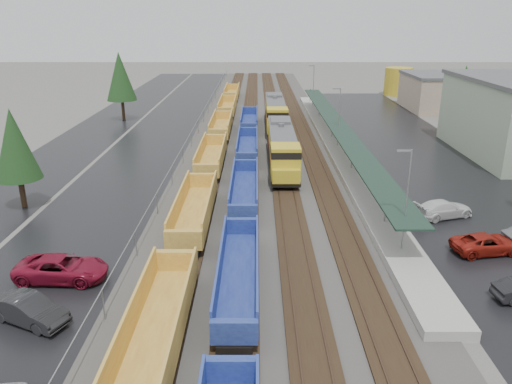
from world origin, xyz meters
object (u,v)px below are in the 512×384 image
(locomotive_trail, at_px, (275,113))
(parked_car_west_c, at_px, (62,268))
(parked_car_west_b, at_px, (29,310))
(well_string_yellow, at_px, (212,157))
(well_string_blue, at_px, (242,223))
(parked_car_east_b, at_px, (486,244))
(parked_car_east_c, at_px, (443,209))
(locomotive_lead, at_px, (282,147))
(storage_tank, at_px, (398,81))

(locomotive_trail, distance_m, parked_car_west_c, 49.36)
(parked_car_west_b, bearing_deg, well_string_yellow, 10.66)
(well_string_blue, xyz_separation_m, parked_car_west_b, (-11.69, -11.70, -0.32))
(well_string_yellow, xyz_separation_m, parked_car_east_b, (21.92, -21.87, -0.49))
(parked_car_west_c, bearing_deg, parked_car_east_c, -67.12)
(well_string_yellow, distance_m, parked_car_east_c, 25.99)
(locomotive_lead, relative_size, parked_car_east_b, 3.82)
(well_string_blue, distance_m, storage_tank, 80.74)
(well_string_yellow, distance_m, well_string_blue, 19.46)
(locomotive_trail, relative_size, storage_tank, 3.31)
(locomotive_lead, bearing_deg, storage_tank, 63.24)
(well_string_blue, relative_size, parked_car_west_c, 15.98)
(well_string_blue, bearing_deg, well_string_yellow, 101.86)
(locomotive_trail, bearing_deg, well_string_blue, -95.72)
(parked_car_east_b, xyz_separation_m, parked_car_east_c, (-0.75, 6.79, 0.05))
(storage_tank, bearing_deg, parked_car_east_c, -101.81)
(storage_tank, relative_size, parked_car_west_b, 1.22)
(locomotive_lead, xyz_separation_m, well_string_blue, (-4.00, -18.95, -1.24))
(well_string_blue, bearing_deg, parked_car_west_b, -134.97)
(locomotive_lead, bearing_deg, parked_car_east_b, -57.41)
(storage_tank, xyz_separation_m, parked_car_west_c, (-43.47, -81.02, -2.11))
(locomotive_lead, bearing_deg, parked_car_east_c, -48.70)
(parked_car_east_c, bearing_deg, storage_tank, -31.42)
(well_string_yellow, xyz_separation_m, parked_car_east_c, (21.17, -15.08, -0.44))
(parked_car_east_b, bearing_deg, locomotive_lead, 22.66)
(well_string_blue, distance_m, parked_car_east_c, 17.62)
(storage_tank, height_order, parked_car_east_b, storage_tank)
(well_string_yellow, bearing_deg, storage_tank, 56.97)
(locomotive_lead, relative_size, parked_car_west_c, 3.28)
(parked_car_west_b, distance_m, parked_car_west_c, 4.85)
(well_string_yellow, xyz_separation_m, storage_tank, (35.85, 55.13, 1.74))
(locomotive_lead, distance_m, parked_car_east_c, 20.01)
(locomotive_lead, relative_size, well_string_blue, 0.21)
(parked_car_west_b, bearing_deg, parked_car_east_c, -36.82)
(well_string_yellow, bearing_deg, locomotive_lead, -0.68)
(parked_car_east_b, bearing_deg, parked_car_east_c, -3.60)
(locomotive_lead, xyz_separation_m, parked_car_west_c, (-15.62, -25.80, -1.53))
(locomotive_lead, height_order, well_string_blue, locomotive_lead)
(locomotive_trail, height_order, parked_car_east_b, locomotive_trail)
(locomotive_lead, height_order, parked_car_west_b, locomotive_lead)
(parked_car_east_c, bearing_deg, locomotive_lead, 21.69)
(well_string_blue, bearing_deg, locomotive_trail, 84.28)
(locomotive_trail, height_order, well_string_yellow, locomotive_trail)
(locomotive_lead, relative_size, locomotive_trail, 1.00)
(locomotive_trail, relative_size, parked_car_east_b, 3.82)
(parked_car_west_b, xyz_separation_m, parked_car_east_c, (28.85, 15.66, -0.03))
(locomotive_trail, relative_size, well_string_blue, 0.21)
(parked_car_east_c, bearing_deg, parked_car_east_b, 166.72)
(locomotive_trail, bearing_deg, parked_car_west_b, -106.89)
(locomotive_trail, distance_m, parked_car_east_c, 38.35)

